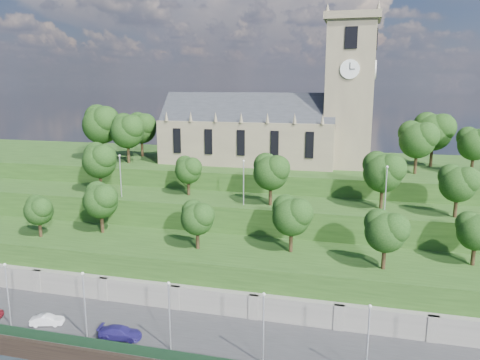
# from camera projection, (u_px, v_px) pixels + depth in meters

# --- Properties ---
(promenade) EXTENTS (160.00, 12.00, 2.00)m
(promenade) POSITION_uv_depth(u_px,v_px,m) (200.00, 343.00, 52.54)
(promenade) COLOR #2D2D30
(promenade) RESTS_ON ground
(fence) EXTENTS (160.00, 0.10, 1.20)m
(fence) POSITION_uv_depth(u_px,v_px,m) (181.00, 357.00, 47.10)
(fence) COLOR #16331E
(fence) RESTS_ON promenade
(retaining_wall) EXTENTS (160.00, 2.10, 5.00)m
(retaining_wall) POSITION_uv_depth(u_px,v_px,m) (216.00, 307.00, 57.90)
(retaining_wall) COLOR slate
(retaining_wall) RESTS_ON ground
(embankment_lower) EXTENTS (160.00, 12.00, 8.00)m
(embankment_lower) POSITION_uv_depth(u_px,v_px,m) (229.00, 277.00, 63.31)
(embankment_lower) COLOR #204216
(embankment_lower) RESTS_ON ground
(embankment_upper) EXTENTS (160.00, 10.00, 12.00)m
(embankment_upper) POSITION_uv_depth(u_px,v_px,m) (248.00, 237.00, 73.33)
(embankment_upper) COLOR #204216
(embankment_upper) RESTS_ON ground
(hilltop) EXTENTS (160.00, 32.00, 15.00)m
(hilltop) POSITION_uv_depth(u_px,v_px,m) (273.00, 197.00, 92.93)
(hilltop) COLOR #204216
(hilltop) RESTS_ON ground
(church) EXTENTS (38.60, 12.35, 27.60)m
(church) POSITION_uv_depth(u_px,v_px,m) (274.00, 123.00, 85.90)
(church) COLOR #71674F
(church) RESTS_ON hilltop
(trees_lower) EXTENTS (62.63, 8.94, 7.58)m
(trees_lower) POSITION_uv_depth(u_px,v_px,m) (241.00, 215.00, 61.31)
(trees_lower) COLOR black
(trees_lower) RESTS_ON embankment_lower
(trees_upper) EXTENTS (59.63, 7.71, 8.30)m
(trees_upper) POSITION_uv_depth(u_px,v_px,m) (267.00, 169.00, 69.45)
(trees_upper) COLOR black
(trees_upper) RESTS_ON embankment_upper
(trees_hilltop) EXTENTS (73.60, 16.37, 10.72)m
(trees_hilltop) POSITION_uv_depth(u_px,v_px,m) (245.00, 129.00, 85.78)
(trees_hilltop) COLOR black
(trees_hilltop) RESTS_ON hilltop
(lamp_posts_promenade) EXTENTS (60.36, 0.36, 7.69)m
(lamp_posts_promenade) POSITION_uv_depth(u_px,v_px,m) (169.00, 311.00, 48.62)
(lamp_posts_promenade) COLOR #B2B2B7
(lamp_posts_promenade) RESTS_ON promenade
(lamp_posts_upper) EXTENTS (40.36, 0.36, 6.81)m
(lamp_posts_upper) POSITION_uv_depth(u_px,v_px,m) (244.00, 179.00, 68.47)
(lamp_posts_upper) COLOR #B2B2B7
(lamp_posts_upper) RESTS_ON embankment_upper
(car_middle) EXTENTS (3.95, 2.38, 1.23)m
(car_middle) POSITION_uv_depth(u_px,v_px,m) (47.00, 320.00, 54.45)
(car_middle) COLOR silver
(car_middle) RESTS_ON promenade
(car_right) EXTENTS (4.99, 2.52, 1.39)m
(car_right) POSITION_uv_depth(u_px,v_px,m) (120.00, 333.00, 51.56)
(car_right) COLOR navy
(car_right) RESTS_ON promenade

